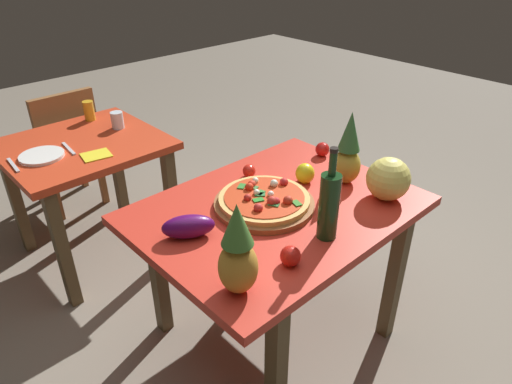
% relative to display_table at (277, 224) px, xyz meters
% --- Properties ---
extents(ground_plane, '(10.00, 10.00, 0.00)m').
position_rel_display_table_xyz_m(ground_plane, '(0.00, 0.00, -0.63)').
color(ground_plane, gray).
extents(display_table, '(1.15, 0.87, 0.73)m').
position_rel_display_table_xyz_m(display_table, '(0.00, 0.00, 0.00)').
color(display_table, brown).
rests_on(display_table, ground_plane).
extents(background_table, '(0.82, 0.75, 0.73)m').
position_rel_display_table_xyz_m(background_table, '(-0.31, 1.19, -0.03)').
color(background_table, brown).
rests_on(background_table, ground_plane).
extents(dining_chair, '(0.40, 0.40, 0.85)m').
position_rel_display_table_xyz_m(dining_chair, '(-0.20, 1.79, -0.15)').
color(dining_chair, brown).
rests_on(dining_chair, ground_plane).
extents(pizza_board, '(0.42, 0.42, 0.02)m').
position_rel_display_table_xyz_m(pizza_board, '(-0.04, 0.03, 0.10)').
color(pizza_board, brown).
rests_on(pizza_board, display_table).
extents(pizza, '(0.38, 0.38, 0.06)m').
position_rel_display_table_xyz_m(pizza, '(-0.04, 0.03, 0.13)').
color(pizza, '#E2AD5B').
rests_on(pizza, pizza_board).
extents(wine_bottle, '(0.08, 0.08, 0.37)m').
position_rel_display_table_xyz_m(wine_bottle, '(-0.02, -0.28, 0.23)').
color(wine_bottle, '#163718').
rests_on(wine_bottle, display_table).
extents(pineapple_left, '(0.13, 0.13, 0.33)m').
position_rel_display_table_xyz_m(pineapple_left, '(-0.45, -0.27, 0.24)').
color(pineapple_left, '#BF842D').
rests_on(pineapple_left, display_table).
extents(pineapple_right, '(0.12, 0.12, 0.34)m').
position_rel_display_table_xyz_m(pineapple_right, '(0.38, -0.06, 0.24)').
color(pineapple_right, '#AC9634').
rests_on(pineapple_right, display_table).
extents(melon, '(0.19, 0.19, 0.19)m').
position_rel_display_table_xyz_m(melon, '(0.39, -0.27, 0.18)').
color(melon, '#E4D663').
rests_on(melon, display_table).
extents(bell_pepper, '(0.09, 0.09, 0.10)m').
position_rel_display_table_xyz_m(bell_pepper, '(0.24, 0.06, 0.14)').
color(bell_pepper, yellow).
rests_on(bell_pepper, display_table).
extents(eggplant, '(0.22, 0.18, 0.09)m').
position_rel_display_table_xyz_m(eggplant, '(-0.40, 0.08, 0.14)').
color(eggplant, '#4C0D51').
rests_on(eggplant, display_table).
extents(tomato_at_corner, '(0.07, 0.07, 0.07)m').
position_rel_display_table_xyz_m(tomato_at_corner, '(-0.24, -0.30, 0.13)').
color(tomato_at_corner, red).
rests_on(tomato_at_corner, display_table).
extents(tomato_beside_pepper, '(0.06, 0.06, 0.06)m').
position_rel_display_table_xyz_m(tomato_beside_pepper, '(0.09, 0.27, 0.12)').
color(tomato_beside_pepper, red).
rests_on(tomato_beside_pepper, display_table).
extents(tomato_by_bottle, '(0.07, 0.07, 0.07)m').
position_rel_display_table_xyz_m(tomato_by_bottle, '(0.51, 0.18, 0.13)').
color(tomato_by_bottle, red).
rests_on(tomato_by_bottle, display_table).
extents(drinking_glass_juice, '(0.06, 0.06, 0.12)m').
position_rel_display_table_xyz_m(drinking_glass_juice, '(-0.13, 1.46, 0.15)').
color(drinking_glass_juice, gold).
rests_on(drinking_glass_juice, background_table).
extents(drinking_glass_water, '(0.07, 0.07, 0.10)m').
position_rel_display_table_xyz_m(drinking_glass_water, '(-0.07, 1.23, 0.14)').
color(drinking_glass_water, silver).
rests_on(drinking_glass_water, background_table).
extents(dinner_plate, '(0.22, 0.22, 0.02)m').
position_rel_display_table_xyz_m(dinner_plate, '(-0.54, 1.14, 0.10)').
color(dinner_plate, white).
rests_on(dinner_plate, background_table).
extents(fork_utensil, '(0.03, 0.18, 0.01)m').
position_rel_display_table_xyz_m(fork_utensil, '(-0.68, 1.14, 0.10)').
color(fork_utensil, silver).
rests_on(fork_utensil, background_table).
extents(knife_utensil, '(0.03, 0.18, 0.01)m').
position_rel_display_table_xyz_m(knife_utensil, '(-0.40, 1.14, 0.10)').
color(knife_utensil, silver).
rests_on(knife_utensil, background_table).
extents(napkin_folded, '(0.16, 0.14, 0.01)m').
position_rel_display_table_xyz_m(napkin_folded, '(-0.33, 0.97, 0.09)').
color(napkin_folded, yellow).
rests_on(napkin_folded, background_table).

